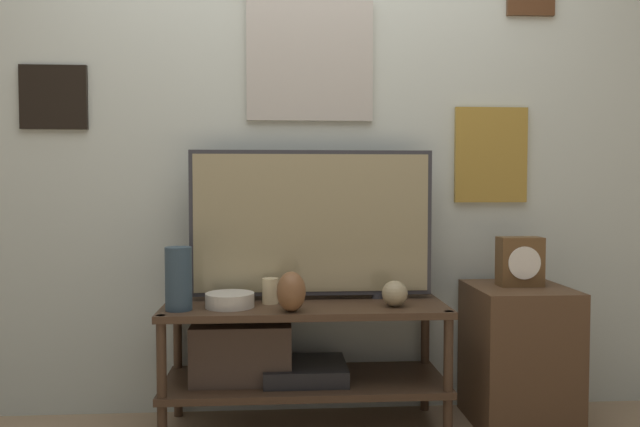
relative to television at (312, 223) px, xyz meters
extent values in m
cube|color=beige|center=(-0.04, 0.18, 0.45)|extent=(6.40, 0.06, 2.70)
cube|color=#B2ADA3|center=(0.00, 0.14, 0.75)|extent=(0.59, 0.02, 0.56)
cube|color=#B2BCC6|center=(0.00, 0.13, 0.75)|extent=(0.55, 0.01, 0.52)
cube|color=black|center=(-1.17, 0.14, 0.57)|extent=(0.30, 0.02, 0.29)
cube|color=white|center=(-1.17, 0.13, 0.57)|extent=(0.26, 0.01, 0.25)
cube|color=olive|center=(0.87, 0.14, 0.32)|extent=(0.35, 0.02, 0.45)
cube|color=#BCB299|center=(0.87, 0.13, 0.32)|extent=(0.31, 0.01, 0.42)
cube|color=#422D1E|center=(-0.04, -0.10, -0.36)|extent=(1.23, 0.46, 0.03)
cube|color=#422D1E|center=(-0.04, -0.10, -0.69)|extent=(1.23, 0.46, 0.03)
cylinder|color=#422D1E|center=(-0.62, -0.30, -0.63)|extent=(0.04, 0.04, 0.56)
cylinder|color=#422D1E|center=(0.55, -0.30, -0.63)|extent=(0.04, 0.04, 0.56)
cylinder|color=#422D1E|center=(-0.62, 0.10, -0.63)|extent=(0.04, 0.04, 0.56)
cylinder|color=#422D1E|center=(0.55, 0.10, -0.63)|extent=(0.04, 0.04, 0.56)
cube|color=black|center=(-0.04, -0.10, -0.64)|extent=(0.36, 0.33, 0.07)
cube|color=#47382D|center=(-0.31, -0.10, -0.55)|extent=(0.43, 0.26, 0.25)
cylinder|color=#333338|center=(-0.30, 0.00, -0.34)|extent=(0.05, 0.05, 0.02)
cylinder|color=#333338|center=(0.30, 0.00, -0.34)|extent=(0.05, 0.05, 0.02)
cube|color=#333338|center=(0.00, 0.00, 0.00)|extent=(1.09, 0.04, 0.65)
cube|color=#998C66|center=(0.00, -0.01, 0.00)|extent=(1.05, 0.01, 0.62)
cylinder|color=#2D4251|center=(-0.56, -0.21, -0.21)|extent=(0.11, 0.11, 0.26)
ellipsoid|color=brown|center=(-0.10, -0.26, -0.26)|extent=(0.12, 0.13, 0.16)
cylinder|color=beige|center=(-0.36, -0.16, -0.32)|extent=(0.21, 0.21, 0.06)
sphere|color=tan|center=(0.34, -0.19, -0.29)|extent=(0.11, 0.11, 0.11)
cylinder|color=beige|center=(-0.19, -0.09, -0.29)|extent=(0.07, 0.07, 0.11)
cube|color=#513823|center=(0.93, -0.10, -0.59)|extent=(0.42, 0.46, 0.62)
cube|color=brown|center=(0.93, -0.08, -0.17)|extent=(0.19, 0.10, 0.22)
cylinder|color=white|center=(0.93, -0.13, -0.17)|extent=(0.15, 0.01, 0.15)
camera|label=1|loc=(-0.15, -2.80, 0.18)|focal=35.00mm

